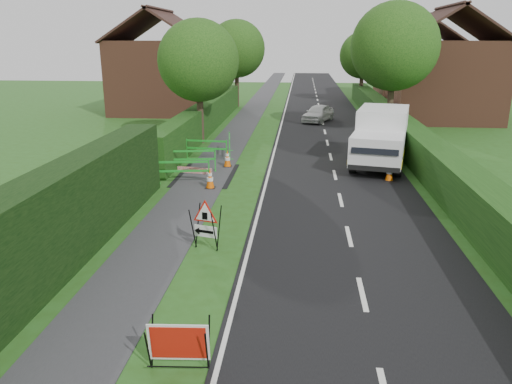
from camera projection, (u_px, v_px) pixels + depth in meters
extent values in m
plane|color=#274F16|center=(249.00, 312.00, 10.63)|extent=(120.00, 120.00, 0.00)
cube|color=black|center=(319.00, 106.00, 43.74)|extent=(6.00, 90.00, 0.02)
cube|color=#2D2D30|center=(256.00, 105.00, 44.22)|extent=(2.00, 90.00, 0.02)
cube|color=black|center=(25.00, 301.00, 11.07)|extent=(1.10, 18.00, 2.50)
cube|color=#14380F|center=(207.00, 130.00, 32.02)|extent=(1.00, 24.00, 1.80)
cube|color=#14380F|center=(409.00, 154.00, 25.30)|extent=(1.20, 50.00, 1.50)
cube|color=brown|center=(162.00, 77.00, 39.27)|extent=(7.00, 7.00, 5.50)
cube|color=#331E19|center=(137.00, 26.00, 38.29)|extent=(4.00, 7.40, 2.58)
cube|color=#331E19|center=(182.00, 26.00, 37.99)|extent=(4.00, 7.40, 2.58)
cube|color=#331E19|center=(159.00, 11.00, 37.82)|extent=(0.25, 7.40, 0.18)
cube|color=brown|center=(443.00, 81.00, 35.53)|extent=(7.00, 7.00, 5.50)
cube|color=#331E19|center=(423.00, 24.00, 34.56)|extent=(4.00, 7.40, 2.58)
cube|color=#331E19|center=(475.00, 24.00, 34.26)|extent=(4.00, 7.40, 2.58)
cube|color=#331E19|center=(451.00, 7.00, 34.09)|extent=(0.25, 7.40, 0.18)
cube|color=brown|center=(415.00, 70.00, 48.78)|extent=(7.00, 7.00, 5.50)
cube|color=#331E19|center=(400.00, 29.00, 47.81)|extent=(4.00, 7.40, 2.58)
cube|color=#331E19|center=(438.00, 28.00, 47.50)|extent=(4.00, 7.40, 2.58)
cube|color=#331E19|center=(420.00, 16.00, 47.33)|extent=(0.25, 7.40, 0.18)
cylinder|color=#2D2116|center=(200.00, 119.00, 27.79)|extent=(0.36, 0.36, 2.62)
sphere|color=#133B0F|center=(199.00, 60.00, 26.86)|extent=(4.40, 4.40, 4.40)
cylinder|color=#2D2116|center=(390.00, 109.00, 30.59)|extent=(0.36, 0.36, 2.97)
sphere|color=#133B0F|center=(395.00, 46.00, 29.51)|extent=(5.20, 5.20, 5.20)
cylinder|color=#2D2116|center=(237.00, 90.00, 43.00)|extent=(0.36, 0.36, 2.80)
sphere|color=#133B0F|center=(237.00, 49.00, 41.99)|extent=(4.80, 4.80, 4.80)
cylinder|color=#2D2116|center=(361.00, 89.00, 45.90)|extent=(0.36, 0.36, 2.45)
sphere|color=#133B0F|center=(363.00, 55.00, 45.02)|extent=(4.20, 4.20, 4.20)
cylinder|color=black|center=(148.00, 351.00, 8.56)|extent=(0.05, 0.31, 0.88)
cylinder|color=black|center=(152.00, 340.00, 8.87)|extent=(0.05, 0.31, 0.88)
cylinder|color=black|center=(207.00, 351.00, 8.53)|extent=(0.05, 0.31, 0.88)
cylinder|color=black|center=(209.00, 341.00, 8.84)|extent=(0.05, 0.31, 0.88)
cylinder|color=black|center=(178.00, 367.00, 8.61)|extent=(1.07, 0.09, 0.02)
cube|color=white|center=(179.00, 342.00, 8.66)|extent=(1.08, 0.20, 0.77)
cube|color=red|center=(178.00, 343.00, 8.64)|extent=(0.98, 0.17, 0.66)
cylinder|color=black|center=(193.00, 229.00, 13.60)|extent=(0.13, 0.37, 1.21)
cylinder|color=black|center=(198.00, 225.00, 13.87)|extent=(0.13, 0.37, 1.21)
cylinder|color=black|center=(214.00, 232.00, 13.38)|extent=(0.13, 0.37, 1.21)
cylinder|color=black|center=(219.00, 228.00, 13.65)|extent=(0.13, 0.37, 1.21)
cube|color=white|center=(206.00, 231.00, 13.63)|extent=(0.65, 0.21, 0.33)
cube|color=black|center=(205.00, 232.00, 13.62)|extent=(0.46, 0.14, 0.08)
cone|color=black|center=(197.00, 230.00, 13.71)|extent=(0.20, 0.23, 0.20)
cube|color=black|center=(205.00, 216.00, 13.48)|extent=(0.15, 0.05, 0.20)
cube|color=silver|center=(382.00, 130.00, 23.48)|extent=(2.87, 3.86, 2.08)
cube|color=silver|center=(377.00, 150.00, 21.21)|extent=(2.59, 2.66, 1.27)
cube|color=black|center=(375.00, 147.00, 20.14)|extent=(1.90, 0.66, 0.58)
cube|color=yellow|center=(355.00, 150.00, 23.13)|extent=(1.20, 5.19, 0.26)
cube|color=yellow|center=(404.00, 153.00, 22.48)|extent=(1.20, 5.19, 0.26)
cube|color=black|center=(374.00, 168.00, 20.40)|extent=(2.09, 0.59, 0.22)
cylinder|color=black|center=(353.00, 163.00, 21.63)|extent=(0.44, 0.90, 0.86)
cylinder|color=black|center=(399.00, 167.00, 21.06)|extent=(0.44, 0.90, 0.86)
cylinder|color=black|center=(362.00, 148.00, 24.79)|extent=(0.44, 0.90, 0.86)
cylinder|color=black|center=(403.00, 150.00, 24.22)|extent=(0.44, 0.90, 0.86)
cube|color=black|center=(389.00, 180.00, 20.51)|extent=(0.38, 0.38, 0.04)
cone|color=#EC5D07|center=(390.00, 171.00, 20.40)|extent=(0.32, 0.32, 0.75)
cylinder|color=white|center=(389.00, 172.00, 20.41)|extent=(0.25, 0.25, 0.14)
cylinder|color=white|center=(390.00, 168.00, 20.35)|extent=(0.17, 0.17, 0.10)
cube|color=black|center=(393.00, 168.00, 22.44)|extent=(0.38, 0.38, 0.04)
cone|color=#EC5D07|center=(394.00, 160.00, 22.32)|extent=(0.32, 0.32, 0.75)
cylinder|color=white|center=(394.00, 161.00, 22.33)|extent=(0.25, 0.25, 0.14)
cylinder|color=white|center=(394.00, 157.00, 22.28)|extent=(0.17, 0.17, 0.10)
cube|color=black|center=(376.00, 157.00, 24.56)|extent=(0.38, 0.38, 0.04)
cone|color=#EC5D07|center=(376.00, 149.00, 24.44)|extent=(0.32, 0.32, 0.75)
cylinder|color=white|center=(376.00, 150.00, 24.45)|extent=(0.25, 0.25, 0.14)
cylinder|color=white|center=(377.00, 146.00, 24.40)|extent=(0.17, 0.17, 0.10)
cube|color=black|center=(210.00, 188.00, 19.47)|extent=(0.38, 0.38, 0.04)
cone|color=#EC5D07|center=(210.00, 178.00, 19.35)|extent=(0.32, 0.32, 0.75)
cylinder|color=white|center=(210.00, 179.00, 19.37)|extent=(0.25, 0.25, 0.14)
cylinder|color=white|center=(210.00, 174.00, 19.31)|extent=(0.17, 0.17, 0.10)
cube|color=black|center=(228.00, 166.00, 22.78)|extent=(0.38, 0.38, 0.04)
cone|color=#EC5D07|center=(227.00, 158.00, 22.66)|extent=(0.32, 0.32, 0.75)
cylinder|color=white|center=(227.00, 159.00, 22.68)|extent=(0.25, 0.25, 0.14)
cylinder|color=white|center=(227.00, 155.00, 22.62)|extent=(0.17, 0.17, 0.10)
cube|color=#1B9725|center=(159.00, 173.00, 19.85)|extent=(0.06, 0.06, 1.00)
cube|color=#1B9725|center=(209.00, 172.00, 19.94)|extent=(0.06, 0.06, 1.00)
cube|color=#1B9725|center=(183.00, 162.00, 19.77)|extent=(1.99, 0.33, 0.08)
cube|color=#1B9725|center=(184.00, 171.00, 19.88)|extent=(1.99, 0.33, 0.08)
cube|color=#1B9725|center=(159.00, 184.00, 19.99)|extent=(0.11, 0.35, 0.04)
cube|color=#1B9725|center=(209.00, 183.00, 20.08)|extent=(0.11, 0.35, 0.04)
cube|color=#1B9725|center=(169.00, 161.00, 21.78)|extent=(0.06, 0.06, 1.00)
cube|color=#1B9725|center=(215.00, 160.00, 21.92)|extent=(0.06, 0.06, 1.00)
cube|color=#1B9725|center=(192.00, 151.00, 21.73)|extent=(1.98, 0.38, 0.08)
cube|color=#1B9725|center=(192.00, 159.00, 21.83)|extent=(1.98, 0.38, 0.08)
cube|color=#1B9725|center=(170.00, 171.00, 21.92)|extent=(0.12, 0.36, 0.04)
cube|color=#1B9725|center=(215.00, 171.00, 22.06)|extent=(0.12, 0.36, 0.04)
cube|color=#1B9725|center=(187.00, 149.00, 24.19)|extent=(0.05, 0.05, 1.00)
cube|color=#1B9725|center=(227.00, 150.00, 23.84)|extent=(0.05, 0.05, 1.00)
cube|color=#1B9725|center=(206.00, 141.00, 23.89)|extent=(2.00, 0.23, 0.08)
cube|color=#1B9725|center=(206.00, 148.00, 24.00)|extent=(2.00, 0.23, 0.08)
cube|color=#1B9725|center=(187.00, 158.00, 24.33)|extent=(0.09, 0.35, 0.04)
cube|color=#1B9725|center=(227.00, 160.00, 23.98)|extent=(0.09, 0.35, 0.04)
cube|color=#1B9725|center=(230.00, 150.00, 23.99)|extent=(0.06, 0.06, 1.00)
cube|color=#1B9725|center=(229.00, 141.00, 25.90)|extent=(0.06, 0.06, 1.00)
cube|color=#1B9725|center=(229.00, 137.00, 24.82)|extent=(0.34, 1.99, 0.08)
cube|color=#1B9725|center=(229.00, 144.00, 24.93)|extent=(0.34, 1.99, 0.08)
cube|color=#1B9725|center=(230.00, 159.00, 24.13)|extent=(0.35, 0.11, 0.04)
cube|color=#1B9725|center=(230.00, 151.00, 26.04)|extent=(0.35, 0.11, 0.04)
cube|color=red|center=(195.00, 181.00, 20.51)|extent=(1.48, 0.31, 0.25)
imported|color=white|center=(318.00, 113.00, 35.22)|extent=(2.62, 3.78, 1.19)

